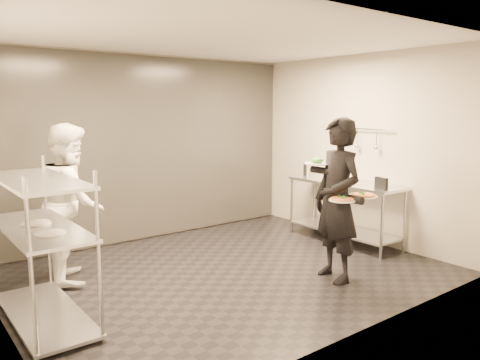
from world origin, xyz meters
TOP-DOWN VIEW (x-y plane):
  - room_shell at (0.00, 1.18)m, footprint 5.00×4.00m
  - pass_rack at (-2.15, -0.00)m, footprint 0.60×1.60m
  - prep_counter at (2.18, 0.00)m, footprint 0.60×1.80m
  - utensil_rail at (2.43, -0.00)m, footprint 0.07×1.20m
  - waiter at (0.88, -0.97)m, footprint 0.58×0.77m
  - chef at (-1.55, 0.93)m, footprint 0.94×1.06m
  - pizza_plate_near at (0.74, -1.17)m, footprint 0.29×0.29m
  - pizza_plate_far at (1.05, -1.20)m, footprint 0.32×0.32m
  - salad_plate at (0.81, -0.71)m, footprint 0.31×0.31m
  - pos_monitor at (2.06, -0.72)m, footprint 0.10×0.23m
  - bottle_green at (2.18, 0.80)m, footprint 0.07×0.07m
  - bottle_clear at (2.33, 0.31)m, footprint 0.06×0.06m
  - bottle_dark at (2.15, 0.80)m, footprint 0.06×0.06m

SIDE VIEW (x-z plane):
  - prep_counter at x=2.18m, z-range 0.17..1.09m
  - pass_rack at x=-2.15m, z-range 0.02..1.52m
  - chef at x=-1.55m, z-range 0.00..1.84m
  - waiter at x=0.88m, z-range 0.00..1.90m
  - pos_monitor at x=2.06m, z-range 0.92..1.08m
  - pizza_plate_near at x=0.74m, z-range 0.98..1.03m
  - pizza_plate_far at x=1.05m, z-range 1.00..1.05m
  - bottle_dark at x=2.15m, z-range 0.92..1.12m
  - bottle_clear at x=2.33m, z-range 0.92..1.13m
  - bottle_green at x=2.18m, z-range 0.92..1.16m
  - salad_plate at x=0.81m, z-range 1.34..1.41m
  - room_shell at x=0.00m, z-range 0.00..2.80m
  - utensil_rail at x=2.43m, z-range 1.39..1.70m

